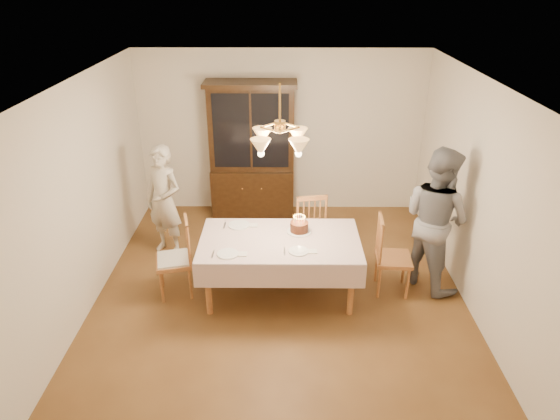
{
  "coord_description": "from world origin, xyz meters",
  "views": [
    {
      "loc": [
        0.04,
        -5.16,
        3.65
      ],
      "look_at": [
        0.0,
        0.2,
        1.05
      ],
      "focal_mm": 32.0,
      "sensor_mm": 36.0,
      "label": 1
    }
  ],
  "objects_px": {
    "elderly_woman": "(164,201)",
    "birthday_cake": "(299,227)",
    "dining_table": "(280,245)",
    "china_hutch": "(252,153)",
    "chair_far_side": "(308,228)"
  },
  "relations": [
    {
      "from": "elderly_woman",
      "to": "birthday_cake",
      "type": "xyz_separation_m",
      "value": [
        1.83,
        -0.82,
        0.03
      ]
    },
    {
      "from": "dining_table",
      "to": "china_hutch",
      "type": "height_order",
      "value": "china_hutch"
    },
    {
      "from": "dining_table",
      "to": "birthday_cake",
      "type": "bearing_deg",
      "value": 39.27
    },
    {
      "from": "china_hutch",
      "to": "birthday_cake",
      "type": "bearing_deg",
      "value": -71.62
    },
    {
      "from": "dining_table",
      "to": "birthday_cake",
      "type": "relative_size",
      "value": 6.33
    },
    {
      "from": "elderly_woman",
      "to": "dining_table",
      "type": "bearing_deg",
      "value": -3.78
    },
    {
      "from": "elderly_woman",
      "to": "birthday_cake",
      "type": "distance_m",
      "value": 2.0
    },
    {
      "from": "dining_table",
      "to": "chair_far_side",
      "type": "height_order",
      "value": "chair_far_side"
    },
    {
      "from": "china_hutch",
      "to": "chair_far_side",
      "type": "distance_m",
      "value": 1.71
    },
    {
      "from": "chair_far_side",
      "to": "elderly_woman",
      "type": "relative_size",
      "value": 0.64
    },
    {
      "from": "china_hutch",
      "to": "elderly_woman",
      "type": "relative_size",
      "value": 1.37
    },
    {
      "from": "dining_table",
      "to": "china_hutch",
      "type": "distance_m",
      "value": 2.33
    },
    {
      "from": "chair_far_side",
      "to": "elderly_woman",
      "type": "distance_m",
      "value": 2.01
    },
    {
      "from": "china_hutch",
      "to": "birthday_cake",
      "type": "height_order",
      "value": "china_hutch"
    },
    {
      "from": "elderly_woman",
      "to": "birthday_cake",
      "type": "height_order",
      "value": "elderly_woman"
    }
  ]
}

